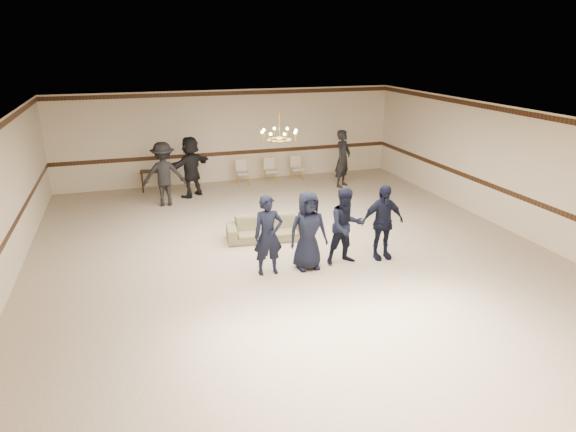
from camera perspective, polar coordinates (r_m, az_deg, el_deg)
The scene contains 16 objects.
room at distance 11.48m, azimuth 0.48°, elevation 3.07°, with size 12.01×14.01×3.21m.
chair_rail at distance 18.19m, azimuth -6.47°, elevation 7.07°, with size 12.00×0.02×0.14m, color #3B2111.
crown_molding at distance 17.87m, azimuth -6.72°, elevation 13.60°, with size 12.00×0.02×0.14m, color #3B2111.
chandelier at distance 12.13m, azimuth -1.00°, elevation 10.12°, with size 0.94×0.94×0.89m, color gold, non-canonical shape.
boy_a at distance 10.73m, azimuth -2.25°, elevation -2.19°, with size 0.64×0.42×1.76m, color black.
boy_b at distance 10.99m, azimuth 2.28°, elevation -1.67°, with size 0.86×0.56×1.76m, color black.
boy_c at distance 11.31m, azimuth 6.57°, elevation -1.16°, with size 0.85×0.67×1.76m, color black.
boy_d at distance 11.69m, azimuth 10.60°, elevation -0.68°, with size 1.03×0.43×1.76m, color black.
settee at distance 12.79m, azimuth -2.41°, elevation -1.38°, with size 2.03×0.79×0.59m, color #7B7252.
adult_left at distance 15.73m, azimuth -13.83°, elevation 4.62°, with size 1.26×0.73×1.95m, color black.
adult_mid at distance 16.49m, azimuth -10.90°, elevation 5.49°, with size 1.81×0.58×1.95m, color black.
adult_right at distance 17.44m, azimuth 6.21°, elevation 6.47°, with size 0.71×0.47×1.95m, color black.
banquet_chair_left at distance 17.69m, azimuth -5.14°, elevation 4.90°, with size 0.43×0.43×0.88m, color beige, non-canonical shape.
banquet_chair_mid at distance 17.93m, azimuth -2.01°, elevation 5.16°, with size 0.43×0.43×0.88m, color beige, non-canonical shape.
banquet_chair_right at distance 18.21m, azimuth 1.03°, elevation 5.39°, with size 0.43×0.43×0.88m, color beige, non-canonical shape.
console_table at distance 17.53m, azimuth -14.90°, elevation 3.89°, with size 0.83×0.35×0.70m, color black.
Camera 1 is at (-3.45, -10.47, 4.79)m, focal length 31.51 mm.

